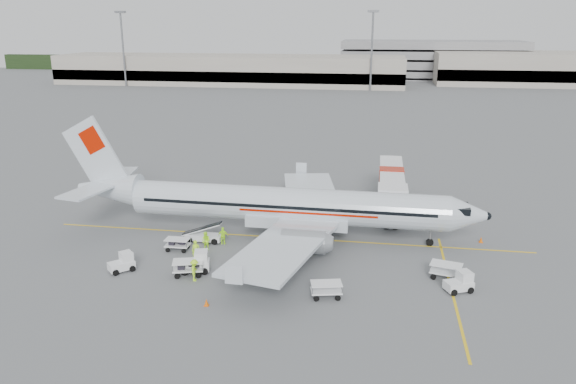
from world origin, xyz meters
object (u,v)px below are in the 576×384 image
(aircraft, at_px, (288,182))
(belt_loader, at_px, (204,229))
(jet_bridge, at_px, (391,189))
(tug_aft, at_px, (121,262))
(tug_mid, at_px, (195,262))
(tug_fore, at_px, (459,282))

(aircraft, height_order, belt_loader, aircraft)
(aircraft, bearing_deg, jet_bridge, 46.53)
(belt_loader, xyz_separation_m, tug_aft, (-4.55, -7.25, -0.43))
(jet_bridge, xyz_separation_m, tug_mid, (-15.39, -18.38, -1.34))
(jet_bridge, height_order, tug_fore, jet_bridge)
(tug_mid, relative_size, tug_aft, 1.14)
(belt_loader, relative_size, tug_mid, 1.95)
(tug_fore, xyz_separation_m, tug_mid, (-20.19, 0.13, 0.10))
(tug_fore, height_order, tug_aft, tug_fore)
(jet_bridge, bearing_deg, tug_mid, -130.14)
(tug_fore, distance_m, tug_aft, 26.01)
(tug_mid, height_order, tug_aft, tug_mid)
(jet_bridge, height_order, tug_mid, jet_bridge)
(tug_mid, bearing_deg, tug_fore, -14.16)
(belt_loader, height_order, tug_fore, belt_loader)
(aircraft, xyz_separation_m, belt_loader, (-7.25, -2.38, -4.04))
(jet_bridge, xyz_separation_m, belt_loader, (-16.66, -11.99, -1.02))
(aircraft, relative_size, belt_loader, 8.67)
(aircraft, xyz_separation_m, tug_fore, (14.20, -8.90, -4.46))
(aircraft, height_order, tug_fore, aircraft)
(aircraft, relative_size, jet_bridge, 2.26)
(jet_bridge, bearing_deg, belt_loader, -144.44)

